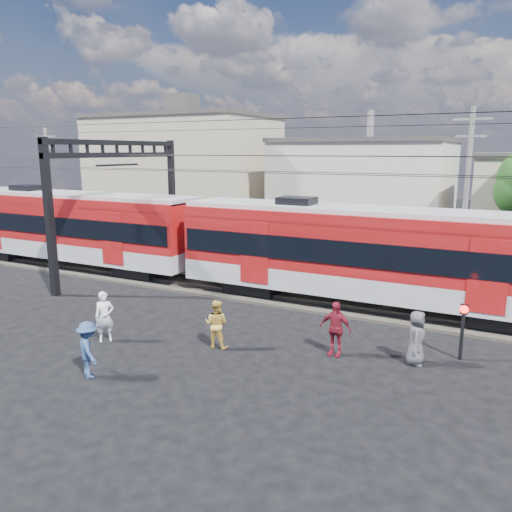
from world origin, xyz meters
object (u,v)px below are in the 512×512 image
Objects in this scene: pedestrian_c at (88,350)px; crossing_signal at (463,321)px; pedestrian_a at (105,317)px; commuter_train at (374,252)px.

crossing_signal reaches higher than pedestrian_c.
pedestrian_a is at bearing -25.17° from pedestrian_c.
crossing_signal reaches higher than pedestrian_a.
commuter_train is 27.70× the size of crossing_signal.
commuter_train reaches higher than crossing_signal.
commuter_train is 5.50m from crossing_signal.
commuter_train is at bearing 0.41° from pedestrian_a.
commuter_train is at bearing 134.28° from crossing_signal.
commuter_train is 11.60m from pedestrian_c.
crossing_signal is at bearing -27.00° from pedestrian_a.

